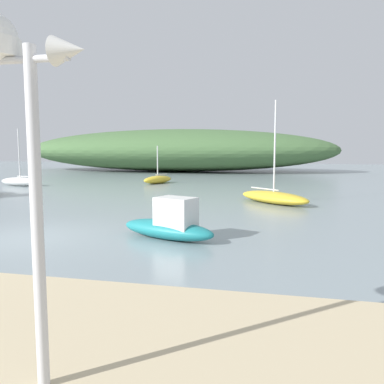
% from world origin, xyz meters
% --- Properties ---
extents(ground_plane, '(120.00, 120.00, 0.00)m').
position_xyz_m(ground_plane, '(0.00, 0.00, 0.00)').
color(ground_plane, gray).
extents(distant_hill, '(36.11, 12.44, 4.75)m').
position_xyz_m(distant_hill, '(-4.72, 33.93, 2.38)').
color(distant_hill, '#476B3D').
rests_on(distant_hill, ground).
extents(mast_structure, '(1.22, 0.53, 3.66)m').
position_xyz_m(mast_structure, '(4.59, -6.56, 3.24)').
color(mast_structure, silver).
rests_on(mast_structure, beach_sand).
extents(motorboat_off_point, '(3.22, 1.97, 1.22)m').
position_xyz_m(motorboat_off_point, '(4.07, 0.78, 0.43)').
color(motorboat_off_point, teal).
rests_on(motorboat_off_point, ground).
extents(sailboat_centre_water, '(1.99, 3.02, 2.78)m').
position_xyz_m(sailboat_centre_water, '(-1.74, 17.96, 0.30)').
color(sailboat_centre_water, gold).
rests_on(sailboat_centre_water, ground).
extents(sailboat_inner_mooring, '(3.28, 1.45, 3.94)m').
position_xyz_m(sailboat_inner_mooring, '(-10.49, 14.10, 0.32)').
color(sailboat_inner_mooring, white).
rests_on(sailboat_inner_mooring, ground).
extents(sailboat_mid_channel, '(3.90, 3.74, 4.81)m').
position_xyz_m(sailboat_mid_channel, '(6.84, 9.02, 0.30)').
color(sailboat_mid_channel, gold).
rests_on(sailboat_mid_channel, ground).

